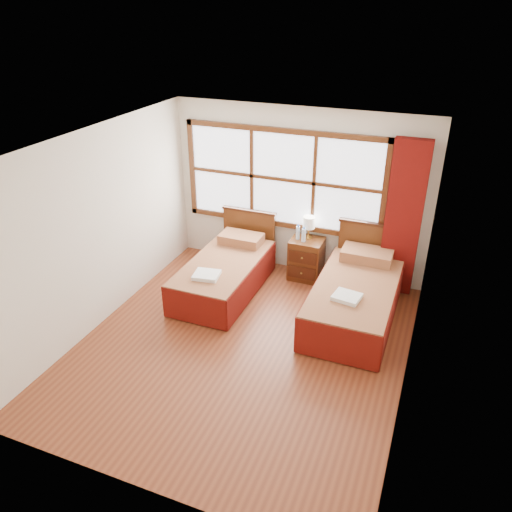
% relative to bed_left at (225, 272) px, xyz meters
% --- Properties ---
extents(floor, '(4.50, 4.50, 0.00)m').
position_rel_bed_left_xyz_m(floor, '(0.78, -1.20, -0.29)').
color(floor, brown).
rests_on(floor, ground).
extents(ceiling, '(4.50, 4.50, 0.00)m').
position_rel_bed_left_xyz_m(ceiling, '(0.78, -1.20, 2.31)').
color(ceiling, white).
rests_on(ceiling, wall_back).
extents(wall_back, '(4.00, 0.00, 4.00)m').
position_rel_bed_left_xyz_m(wall_back, '(0.78, 1.05, 1.01)').
color(wall_back, silver).
rests_on(wall_back, floor).
extents(wall_left, '(0.00, 4.50, 4.50)m').
position_rel_bed_left_xyz_m(wall_left, '(-1.22, -1.20, 1.01)').
color(wall_left, silver).
rests_on(wall_left, floor).
extents(wall_right, '(0.00, 4.50, 4.50)m').
position_rel_bed_left_xyz_m(wall_right, '(2.78, -1.20, 1.01)').
color(wall_right, silver).
rests_on(wall_right, floor).
extents(window, '(3.16, 0.06, 1.56)m').
position_rel_bed_left_xyz_m(window, '(0.53, 1.01, 1.21)').
color(window, white).
rests_on(window, wall_back).
extents(curtain, '(0.50, 0.16, 2.30)m').
position_rel_bed_left_xyz_m(curtain, '(2.38, 0.91, 0.88)').
color(curtain, '#650D0A').
rests_on(curtain, wall_back).
extents(bed_left, '(0.98, 2.00, 0.95)m').
position_rel_bed_left_xyz_m(bed_left, '(0.00, 0.00, 0.00)').
color(bed_left, '#39190B').
rests_on(bed_left, floor).
extents(bed_right, '(1.06, 2.08, 1.03)m').
position_rel_bed_left_xyz_m(bed_right, '(1.96, -0.00, 0.03)').
color(bed_right, '#39190B').
rests_on(bed_right, floor).
extents(nightstand, '(0.49, 0.49, 0.66)m').
position_rel_bed_left_xyz_m(nightstand, '(1.02, 0.80, 0.04)').
color(nightstand, '#532A12').
rests_on(nightstand, floor).
extents(towels_left, '(0.39, 0.36, 0.05)m').
position_rel_bed_left_xyz_m(towels_left, '(-0.03, -0.55, 0.24)').
color(towels_left, white).
rests_on(towels_left, bed_left).
extents(towels_right, '(0.38, 0.34, 0.05)m').
position_rel_bed_left_xyz_m(towels_right, '(1.92, -0.47, 0.29)').
color(towels_right, white).
rests_on(towels_right, bed_right).
extents(lamp, '(0.18, 0.18, 0.36)m').
position_rel_bed_left_xyz_m(lamp, '(1.02, 0.86, 0.62)').
color(lamp, gold).
rests_on(lamp, nightstand).
extents(bottle_near, '(0.06, 0.06, 0.23)m').
position_rel_bed_left_xyz_m(bottle_near, '(0.88, 0.78, 0.47)').
color(bottle_near, silver).
rests_on(bottle_near, nightstand).
extents(bottle_far, '(0.06, 0.06, 0.24)m').
position_rel_bed_left_xyz_m(bottle_far, '(0.99, 0.72, 0.48)').
color(bottle_far, silver).
rests_on(bottle_far, nightstand).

